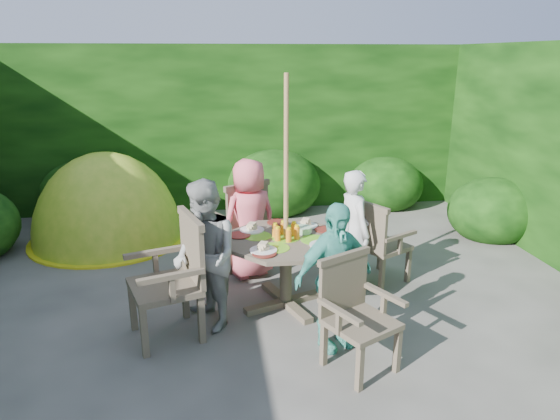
{
  "coord_description": "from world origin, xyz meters",
  "views": [
    {
      "loc": [
        -0.35,
        -4.09,
        2.34
      ],
      "look_at": [
        0.32,
        0.66,
        0.85
      ],
      "focal_mm": 32.0,
      "sensor_mm": 36.0,
      "label": 1
    }
  ],
  "objects": [
    {
      "name": "child_right",
      "position": [
        1.07,
        0.54,
        0.63
      ],
      "size": [
        0.39,
        0.52,
        1.26
      ],
      "primitive_type": "imported",
      "rotation": [
        0.0,
        0.0,
        1.79
      ],
      "color": "silver",
      "rests_on": "ground"
    },
    {
      "name": "dome_tent",
      "position": [
        -1.73,
        2.39,
        0.0
      ],
      "size": [
        2.39,
        2.39,
        2.32
      ],
      "rotation": [
        0.0,
        0.0,
        0.3
      ],
      "color": "#91B923",
      "rests_on": "ground"
    },
    {
      "name": "patio_table",
      "position": [
        0.32,
        0.26,
        0.59
      ],
      "size": [
        1.55,
        1.55,
        0.84
      ],
      "rotation": [
        0.0,
        0.0,
        0.36
      ],
      "color": "#473C2E",
      "rests_on": "ground"
    },
    {
      "name": "garden_chair_front",
      "position": [
        0.7,
        -0.78,
        0.46
      ],
      "size": [
        0.67,
        0.64,
        0.86
      ],
      "rotation": [
        0.0,
        0.0,
        0.48
      ],
      "color": "#473C2E",
      "rests_on": "ground"
    },
    {
      "name": "hedge_enclosure",
      "position": [
        0.0,
        1.33,
        1.25
      ],
      "size": [
        9.0,
        9.0,
        2.5
      ],
      "color": "black",
      "rests_on": "ground"
    },
    {
      "name": "garden_chair_back",
      "position": [
        -0.06,
        1.29,
        0.52
      ],
      "size": [
        0.77,
        0.74,
        0.98
      ],
      "rotation": [
        0.0,
        0.0,
        3.67
      ],
      "color": "#473C2E",
      "rests_on": "ground"
    },
    {
      "name": "child_front",
      "position": [
        0.6,
        -0.49,
        0.62
      ],
      "size": [
        0.79,
        0.55,
        1.25
      ],
      "primitive_type": "imported",
      "rotation": [
        0.0,
        0.0,
        0.37
      ],
      "color": "#4EB7A3",
      "rests_on": "ground"
    },
    {
      "name": "child_back",
      "position": [
        0.03,
        1.01,
        0.66
      ],
      "size": [
        0.76,
        0.65,
        1.31
      ],
      "primitive_type": "imported",
      "rotation": [
        0.0,
        0.0,
        3.57
      ],
      "color": "#F36473",
      "rests_on": "ground"
    },
    {
      "name": "garden_chair_left",
      "position": [
        -0.7,
        -0.13,
        0.55
      ],
      "size": [
        0.71,
        0.76,
        1.03
      ],
      "rotation": [
        0.0,
        0.0,
        -1.25
      ],
      "color": "#473C2E",
      "rests_on": "ground"
    },
    {
      "name": "garden_chair_right",
      "position": [
        1.35,
        0.64,
        0.47
      ],
      "size": [
        0.65,
        0.68,
        0.87
      ],
      "rotation": [
        0.0,
        0.0,
        2.06
      ],
      "color": "#473C2E",
      "rests_on": "ground"
    },
    {
      "name": "child_left",
      "position": [
        -0.43,
        -0.03,
        0.67
      ],
      "size": [
        0.73,
        0.81,
        1.34
      ],
      "primitive_type": "imported",
      "rotation": [
        0.0,
        0.0,
        -1.14
      ],
      "color": "#999A95",
      "rests_on": "ground"
    },
    {
      "name": "ground",
      "position": [
        0.0,
        0.0,
        0.0
      ],
      "size": [
        60.0,
        60.0,
        0.0
      ],
      "primitive_type": "plane",
      "color": "#494741",
      "rests_on": "ground"
    },
    {
      "name": "parasol_pole",
      "position": [
        0.32,
        0.26,
        1.1
      ],
      "size": [
        0.06,
        0.06,
        2.2
      ],
      "primitive_type": "cylinder",
      "rotation": [
        0.0,
        0.0,
        0.36
      ],
      "color": "olive",
      "rests_on": "ground"
    }
  ]
}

